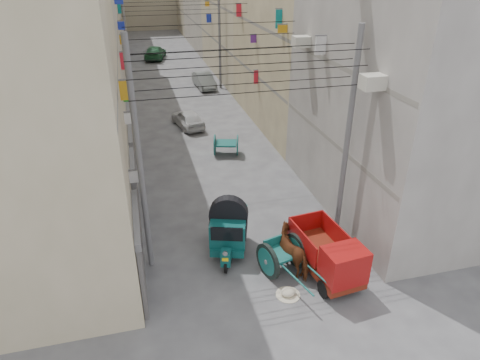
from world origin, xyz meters
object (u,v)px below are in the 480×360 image
object	(u,v)px
horse	(295,251)
distant_car_grey	(204,80)
mini_truck	(331,260)
distant_car_green	(155,53)
auto_rickshaw	(229,227)
tonga_cart	(282,255)
second_cart	(226,144)
distant_car_white	(188,119)
feed_sack	(288,292)

from	to	relation	value
horse	distant_car_grey	size ratio (longest dim) A/B	0.48
mini_truck	distant_car_green	world-z (taller)	mini_truck
auto_rickshaw	tonga_cart	world-z (taller)	auto_rickshaw
second_cart	distant_car_green	xyz separation A→B (m)	(-1.92, 26.15, 0.05)
horse	distant_car_white	xyz separation A→B (m)	(-1.63, 15.02, -0.19)
auto_rickshaw	horse	xyz separation A→B (m)	(1.99, -1.62, -0.27)
horse	distant_car_green	world-z (taller)	horse
horse	distant_car_grey	bearing A→B (deg)	-112.06
distant_car_white	distant_car_green	bearing A→B (deg)	-101.58
distant_car_grey	feed_sack	bearing A→B (deg)	-98.05
distant_car_grey	distant_car_green	xyz separation A→B (m)	(-3.12, 12.36, 0.05)
second_cart	distant_car_grey	world-z (taller)	distant_car_grey
auto_rickshaw	distant_car_green	size ratio (longest dim) A/B	0.56
tonga_cart	feed_sack	distance (m)	1.35
second_cart	distant_car_white	size ratio (longest dim) A/B	0.47
second_cart	auto_rickshaw	bearing A→B (deg)	-86.44
mini_truck	distant_car_grey	world-z (taller)	mini_truck
mini_truck	distant_car_green	bearing A→B (deg)	88.54
feed_sack	distant_car_grey	bearing A→B (deg)	86.21
distant_car_green	horse	bearing A→B (deg)	105.75
mini_truck	distant_car_white	xyz separation A→B (m)	(-2.59, 15.87, -0.27)
auto_rickshaw	feed_sack	size ratio (longest dim) A/B	5.13
tonga_cart	mini_truck	distance (m)	1.67
horse	distant_car_grey	xyz separation A→B (m)	(1.00, 23.96, -0.14)
mini_truck	horse	xyz separation A→B (m)	(-0.96, 0.84, -0.08)
feed_sack	distant_car_grey	size ratio (longest dim) A/B	0.13
feed_sack	distant_car_grey	world-z (taller)	distant_car_grey
distant_car_white	auto_rickshaw	bearing A→B (deg)	75.62
feed_sack	distant_car_green	bearing A→B (deg)	92.21
horse	distant_car_green	bearing A→B (deg)	-106.33
feed_sack	distant_car_grey	xyz separation A→B (m)	(1.67, 25.18, 0.49)
feed_sack	distant_car_white	bearing A→B (deg)	93.42
auto_rickshaw	horse	size ratio (longest dim) A/B	1.44
distant_car_grey	distant_car_green	size ratio (longest dim) A/B	0.81
horse	auto_rickshaw	bearing A→B (deg)	-58.73
auto_rickshaw	distant_car_white	bearing A→B (deg)	106.42
distant_car_white	horse	bearing A→B (deg)	83.35
auto_rickshaw	second_cart	xyz separation A→B (m)	(1.80, 8.55, -0.41)
second_cart	horse	distance (m)	10.17
second_cart	distant_car_grey	size ratio (longest dim) A/B	0.42
horse	feed_sack	bearing A→B (deg)	41.76
tonga_cart	distant_car_green	xyz separation A→B (m)	(-1.64, 36.32, 0.00)
auto_rickshaw	tonga_cart	xyz separation A→B (m)	(1.52, -1.61, -0.36)
second_cart	mini_truck	bearing A→B (deg)	-68.59
tonga_cart	mini_truck	size ratio (longest dim) A/B	0.93
distant_car_white	distant_car_grey	bearing A→B (deg)	-119.31
auto_rickshaw	feed_sack	distance (m)	3.26
auto_rickshaw	mini_truck	world-z (taller)	auto_rickshaw
horse	distant_car_grey	distance (m)	23.98
tonga_cart	feed_sack	bearing A→B (deg)	-115.09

